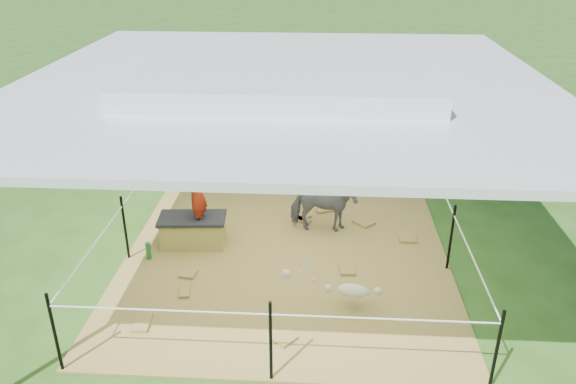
# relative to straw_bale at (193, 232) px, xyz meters

# --- Properties ---
(ground) EXTENTS (90.00, 90.00, 0.00)m
(ground) POSITION_rel_straw_bale_xyz_m (1.40, -0.43, -0.23)
(ground) COLOR #2D5919
(ground) RESTS_ON ground
(hay_patch) EXTENTS (4.60, 4.60, 0.03)m
(hay_patch) POSITION_rel_straw_bale_xyz_m (1.40, -0.43, -0.22)
(hay_patch) COLOR brown
(hay_patch) RESTS_ON ground
(canopy_tent) EXTENTS (6.30, 6.30, 2.90)m
(canopy_tent) POSITION_rel_straw_bale_xyz_m (1.40, -0.43, 2.46)
(canopy_tent) COLOR silver
(canopy_tent) RESTS_ON ground
(rope_fence) EXTENTS (4.54, 4.54, 1.00)m
(rope_fence) POSITION_rel_straw_bale_xyz_m (1.40, -0.43, 0.41)
(rope_fence) COLOR black
(rope_fence) RESTS_ON ground
(straw_bale) EXTENTS (0.94, 0.52, 0.41)m
(straw_bale) POSITION_rel_straw_bale_xyz_m (0.00, 0.00, 0.00)
(straw_bale) COLOR #AB923E
(straw_bale) RESTS_ON hay_patch
(dark_cloth) EXTENTS (1.01, 0.58, 0.05)m
(dark_cloth) POSITION_rel_straw_bale_xyz_m (0.00, 0.00, 0.23)
(dark_cloth) COLOR black
(dark_cloth) RESTS_ON straw_bale
(woman) EXTENTS (0.29, 0.42, 1.09)m
(woman) POSITION_rel_straw_bale_xyz_m (0.10, 0.00, 0.75)
(woman) COLOR #AB2410
(woman) RESTS_ON straw_bale
(green_bottle) EXTENTS (0.08, 0.08, 0.25)m
(green_bottle) POSITION_rel_straw_bale_xyz_m (-0.55, -0.45, -0.08)
(green_bottle) COLOR #186E28
(green_bottle) RESTS_ON hay_patch
(pony) EXTENTS (1.02, 0.46, 0.86)m
(pony) POSITION_rel_straw_bale_xyz_m (1.92, 0.52, 0.23)
(pony) COLOR #545359
(pony) RESTS_ON hay_patch
(pink_hat) EXTENTS (0.27, 0.27, 0.12)m
(pink_hat) POSITION_rel_straw_bale_xyz_m (1.92, 0.52, 0.72)
(pink_hat) COLOR pink
(pink_hat) RESTS_ON pony
(foal) EXTENTS (1.06, 0.70, 0.55)m
(foal) POSITION_rel_straw_bale_xyz_m (2.30, -1.40, 0.07)
(foal) COLOR #C7B892
(foal) RESTS_ON hay_patch
(trash_barrel) EXTENTS (0.78, 0.78, 0.92)m
(trash_barrel) POSITION_rel_straw_bale_xyz_m (4.61, 5.24, 0.23)
(trash_barrel) COLOR blue
(trash_barrel) RESTS_ON ground
(picnic_table_near) EXTENTS (1.85, 1.47, 0.70)m
(picnic_table_near) POSITION_rel_straw_bale_xyz_m (3.04, 8.17, 0.12)
(picnic_table_near) COLOR brown
(picnic_table_near) RESTS_ON ground
(picnic_table_far) EXTENTS (2.06, 1.76, 0.73)m
(picnic_table_far) POSITION_rel_straw_bale_xyz_m (6.02, 9.02, 0.13)
(picnic_table_far) COLOR brown
(picnic_table_far) RESTS_ON ground
(distant_person) EXTENTS (0.60, 0.50, 1.14)m
(distant_person) POSITION_rel_straw_bale_xyz_m (3.43, 7.24, 0.34)
(distant_person) COLOR #2E57AC
(distant_person) RESTS_ON ground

